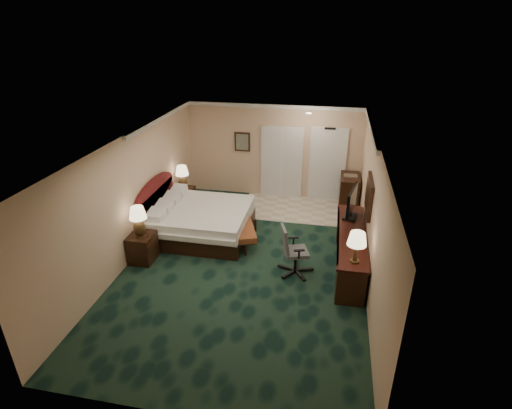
% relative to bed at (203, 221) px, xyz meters
% --- Properties ---
extents(floor, '(5.00, 7.50, 0.00)m').
position_rel_bed_xyz_m(floor, '(1.30, -1.06, -0.35)').
color(floor, black).
rests_on(floor, ground).
extents(ceiling, '(5.00, 7.50, 0.00)m').
position_rel_bed_xyz_m(ceiling, '(1.30, -1.06, 2.35)').
color(ceiling, white).
rests_on(ceiling, wall_back).
extents(wall_back, '(5.00, 0.00, 2.70)m').
position_rel_bed_xyz_m(wall_back, '(1.30, 2.69, 1.00)').
color(wall_back, '#DEB18A').
rests_on(wall_back, ground).
extents(wall_front, '(5.00, 0.00, 2.70)m').
position_rel_bed_xyz_m(wall_front, '(1.30, -4.81, 1.00)').
color(wall_front, '#DEB18A').
rests_on(wall_front, ground).
extents(wall_left, '(0.00, 7.50, 2.70)m').
position_rel_bed_xyz_m(wall_left, '(-1.20, -1.06, 1.00)').
color(wall_left, '#DEB18A').
rests_on(wall_left, ground).
extents(wall_right, '(0.00, 7.50, 2.70)m').
position_rel_bed_xyz_m(wall_right, '(3.80, -1.06, 1.00)').
color(wall_right, '#DEB18A').
rests_on(wall_right, ground).
extents(crown_molding, '(5.00, 7.50, 0.10)m').
position_rel_bed_xyz_m(crown_molding, '(1.30, -1.06, 2.30)').
color(crown_molding, white).
rests_on(crown_molding, wall_back).
extents(tile_patch, '(3.20, 1.70, 0.01)m').
position_rel_bed_xyz_m(tile_patch, '(2.20, 1.84, -0.34)').
color(tile_patch, beige).
rests_on(tile_patch, ground).
extents(headboard, '(0.12, 2.00, 1.40)m').
position_rel_bed_xyz_m(headboard, '(-1.14, -0.06, 0.35)').
color(headboard, '#430A09').
rests_on(headboard, ground).
extents(entry_door, '(1.02, 0.06, 2.18)m').
position_rel_bed_xyz_m(entry_door, '(2.85, 2.66, 0.70)').
color(entry_door, white).
rests_on(entry_door, ground).
extents(closet_doors, '(1.20, 0.06, 2.10)m').
position_rel_bed_xyz_m(closet_doors, '(1.55, 2.65, 0.70)').
color(closet_doors, silver).
rests_on(closet_doors, ground).
extents(wall_art, '(0.45, 0.06, 0.55)m').
position_rel_bed_xyz_m(wall_art, '(0.40, 2.65, 1.25)').
color(wall_art, '#50605B').
rests_on(wall_art, wall_back).
extents(wall_mirror, '(0.05, 0.95, 0.75)m').
position_rel_bed_xyz_m(wall_mirror, '(3.76, -0.46, 1.20)').
color(wall_mirror, white).
rests_on(wall_mirror, wall_right).
extents(bed, '(2.21, 2.04, 0.70)m').
position_rel_bed_xyz_m(bed, '(0.00, 0.00, 0.00)').
color(bed, white).
rests_on(bed, ground).
extents(nightstand_near, '(0.50, 0.58, 0.63)m').
position_rel_bed_xyz_m(nightstand_near, '(-0.93, -1.36, -0.04)').
color(nightstand_near, black).
rests_on(nightstand_near, ground).
extents(nightstand_far, '(0.49, 0.56, 0.61)m').
position_rel_bed_xyz_m(nightstand_far, '(-0.94, 1.26, -0.04)').
color(nightstand_far, black).
rests_on(nightstand_far, ground).
extents(lamp_near, '(0.39, 0.39, 0.69)m').
position_rel_bed_xyz_m(lamp_near, '(-0.91, -1.40, 0.62)').
color(lamp_near, '#301E12').
rests_on(lamp_near, nightstand_near).
extents(lamp_far, '(0.41, 0.41, 0.66)m').
position_rel_bed_xyz_m(lamp_far, '(-0.94, 1.24, 0.60)').
color(lamp_far, '#301E12').
rests_on(lamp_far, nightstand_far).
extents(bed_bench, '(0.90, 1.42, 0.46)m').
position_rel_bed_xyz_m(bed_bench, '(1.04, -0.17, -0.12)').
color(bed_bench, brown).
rests_on(bed_bench, ground).
extents(desk, '(0.59, 2.76, 0.80)m').
position_rel_bed_xyz_m(desk, '(3.48, -0.73, 0.05)').
color(desk, black).
rests_on(desk, ground).
extents(tv, '(0.26, 0.90, 0.70)m').
position_rel_bed_xyz_m(tv, '(3.46, -0.00, 0.80)').
color(tv, black).
rests_on(tv, desk).
extents(desk_lamp, '(0.36, 0.36, 0.61)m').
position_rel_bed_xyz_m(desk_lamp, '(3.51, -1.78, 0.75)').
color(desk_lamp, '#301E12').
rests_on(desk_lamp, desk).
extents(desk_chair, '(0.78, 0.76, 1.08)m').
position_rel_bed_xyz_m(desk_chair, '(2.38, -1.18, 0.19)').
color(desk_chair, '#4B4B50').
rests_on(desk_chair, ground).
extents(minibar, '(0.51, 0.92, 0.97)m').
position_rel_bed_xyz_m(minibar, '(3.49, 2.14, 0.13)').
color(minibar, black).
rests_on(minibar, ground).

